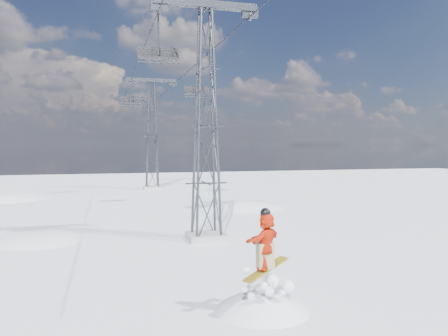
# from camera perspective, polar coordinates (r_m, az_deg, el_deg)

# --- Properties ---
(ground) EXTENTS (120.00, 120.00, 0.00)m
(ground) POSITION_cam_1_polar(r_m,az_deg,el_deg) (13.87, 2.03, -16.32)
(ground) COLOR white
(ground) RESTS_ON ground
(snow_terrain) EXTENTS (39.00, 37.00, 22.00)m
(snow_terrain) POSITION_cam_1_polar(r_m,az_deg,el_deg) (36.60, -16.41, -19.91)
(snow_terrain) COLOR white
(snow_terrain) RESTS_ON ground
(lift_tower_near) EXTENTS (5.20, 1.80, 11.43)m
(lift_tower_near) POSITION_cam_1_polar(r_m,az_deg,el_deg) (21.05, -2.36, 5.39)
(lift_tower_near) COLOR #999999
(lift_tower_near) RESTS_ON ground
(lift_tower_far) EXTENTS (5.20, 1.80, 11.43)m
(lift_tower_far) POSITION_cam_1_polar(r_m,az_deg,el_deg) (45.75, -9.40, 4.06)
(lift_tower_far) COLOR #999999
(lift_tower_far) RESTS_ON ground
(haul_cables) EXTENTS (4.46, 51.00, 0.06)m
(haul_cables) POSITION_cam_1_polar(r_m,az_deg,el_deg) (32.94, -7.00, 13.94)
(haul_cables) COLOR black
(haul_cables) RESTS_ON ground
(lift_chair_near) EXTENTS (1.97, 0.57, 2.44)m
(lift_chair_near) POSITION_cam_1_polar(r_m,az_deg,el_deg) (21.55, -8.57, 14.50)
(lift_chair_near) COLOR black
(lift_chair_near) RESTS_ON ground
(lift_chair_mid) EXTENTS (2.17, 0.62, 2.69)m
(lift_chair_mid) POSITION_cam_1_polar(r_m,az_deg,el_deg) (33.63, -3.37, 10.01)
(lift_chair_mid) COLOR black
(lift_chair_mid) RESTS_ON ground
(lift_chair_far) EXTENTS (2.21, 0.64, 2.74)m
(lift_chair_far) POSITION_cam_1_polar(r_m,az_deg,el_deg) (41.14, -11.85, 8.61)
(lift_chair_far) COLOR black
(lift_chair_far) RESTS_ON ground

